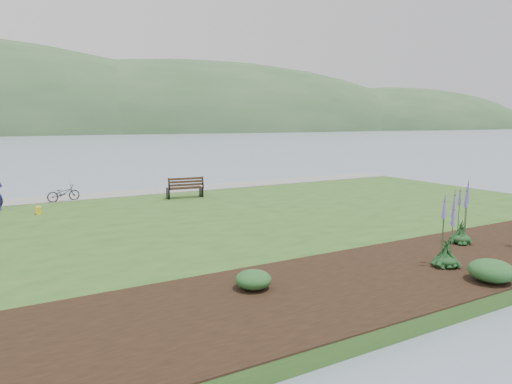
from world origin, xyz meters
The scene contains 12 objects.
ground centered at (0.00, 0.00, 0.00)m, with size 600.00×600.00×0.00m, color gray.
lawn centered at (0.00, -2.00, 0.20)m, with size 34.00×20.00×0.40m, color #2E561E.
shoreline_path centered at (0.00, 6.90, 0.42)m, with size 34.00×2.20×0.03m, color gray.
garden_bed centered at (3.00, -9.80, 0.42)m, with size 24.00×4.40×0.04m, color black.
far_hillside centered at (20.00, 170.00, 0.00)m, with size 580.00×80.00×38.00m, color #335630, non-canonical shape.
park_bench centered at (1.04, 3.96, 0.96)m, with size 1.88×0.94×1.12m.
bicycle_a centered at (-4.52, 5.96, 0.81)m, with size 1.55×0.54×0.81m, color black.
pannier centered at (-5.86, 3.03, 0.57)m, with size 0.20×0.31×0.33m, color yellow.
echium_0 centered at (3.00, -10.16, 1.33)m, with size 0.62×0.62×2.18m.
echium_1 centered at (5.41, -8.83, 1.27)m, with size 0.62×0.62×2.18m.
shrub_0 centered at (-2.25, -9.05, 0.65)m, with size 0.85×0.85×0.42m, color #1E4C21.
shrub_1 centered at (2.98, -11.47, 0.71)m, with size 1.06×1.06×0.53m, color #1E4C21.
Camera 1 is at (-7.17, -17.86, 4.25)m, focal length 32.00 mm.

